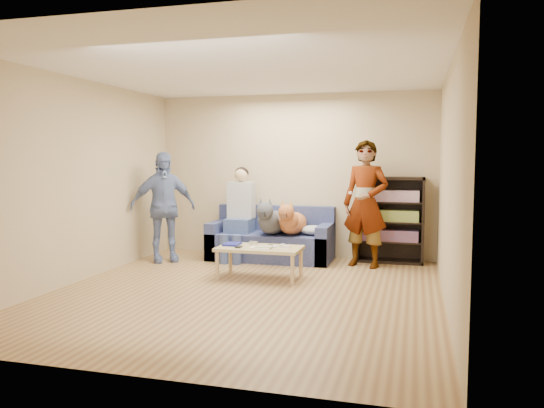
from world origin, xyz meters
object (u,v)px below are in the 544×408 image
(person_standing_right, at_px, (365,204))
(notebook_blue, at_px, (232,244))
(coffee_table, at_px, (260,250))
(dog_tan, at_px, (292,222))
(camera_silver, at_px, (254,243))
(person_standing_left, at_px, (163,207))
(dog_gray, at_px, (272,221))
(person_seated, at_px, (239,210))
(sofa, at_px, (272,241))
(bookshelf, at_px, (390,218))

(person_standing_right, relative_size, notebook_blue, 7.09)
(person_standing_right, xyz_separation_m, coffee_table, (-1.26, -1.14, -0.55))
(dog_tan, bearing_deg, person_standing_right, -1.03)
(notebook_blue, xyz_separation_m, camera_silver, (0.28, 0.07, 0.01))
(person_standing_left, relative_size, dog_gray, 1.35)
(person_standing_left, xyz_separation_m, person_seated, (1.07, 0.48, -0.07))
(camera_silver, distance_m, sofa, 1.23)
(coffee_table, bearing_deg, dog_gray, 96.93)
(camera_silver, height_order, sofa, sofa)
(person_standing_right, bearing_deg, person_seated, -165.97)
(person_seated, relative_size, dog_tan, 1.27)
(coffee_table, relative_size, bookshelf, 0.85)
(sofa, xyz_separation_m, person_seated, (-0.49, -0.13, 0.49))
(person_standing_right, xyz_separation_m, notebook_blue, (-1.66, -1.09, -0.49))
(person_standing_right, bearing_deg, bookshelf, 68.57)
(camera_silver, xyz_separation_m, sofa, (-0.08, 1.22, -0.16))
(person_standing_left, distance_m, dog_tan, 1.98)
(camera_silver, xyz_separation_m, dog_gray, (-0.01, 0.99, 0.19))
(notebook_blue, height_order, coffee_table, notebook_blue)
(person_standing_left, distance_m, sofa, 1.76)
(sofa, relative_size, coffee_table, 1.73)
(dog_tan, bearing_deg, person_standing_left, -167.43)
(dog_tan, bearing_deg, coffee_table, -98.05)
(person_standing_left, relative_size, dog_tan, 1.46)
(sofa, xyz_separation_m, dog_tan, (0.37, -0.18, 0.34))
(person_standing_left, bearing_deg, sofa, -14.90)
(person_standing_left, xyz_separation_m, camera_silver, (1.64, -0.61, -0.40))
(dog_gray, height_order, coffee_table, dog_gray)
(person_standing_left, height_order, person_seated, person_standing_left)
(dog_gray, bearing_deg, notebook_blue, -104.03)
(bookshelf, bearing_deg, sofa, -172.60)
(dog_gray, distance_m, bookshelf, 1.79)
(notebook_blue, distance_m, coffee_table, 0.41)
(person_standing_left, height_order, notebook_blue, person_standing_left)
(dog_gray, distance_m, dog_tan, 0.30)
(dog_gray, bearing_deg, bookshelf, 14.92)
(sofa, relative_size, bookshelf, 1.46)
(sofa, relative_size, person_seated, 1.29)
(person_standing_right, bearing_deg, notebook_blue, -130.63)
(person_standing_right, distance_m, dog_tan, 1.14)
(camera_silver, relative_size, person_seated, 0.07)
(bookshelf, bearing_deg, dog_tan, -163.92)
(dog_gray, bearing_deg, sofa, 106.54)
(person_standing_left, distance_m, camera_silver, 1.79)
(dog_gray, relative_size, dog_tan, 1.08)
(coffee_table, bearing_deg, notebook_blue, 172.87)
(notebook_blue, bearing_deg, coffee_table, -7.13)
(person_standing_left, height_order, dog_tan, person_standing_left)
(person_standing_left, bearing_deg, notebook_blue, -62.86)
(dog_gray, relative_size, bookshelf, 0.96)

